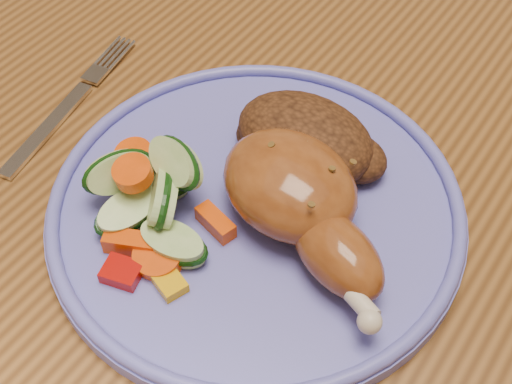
{
  "coord_description": "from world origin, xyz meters",
  "views": [
    {
      "loc": [
        0.16,
        -0.31,
        1.16
      ],
      "look_at": [
        -0.02,
        -0.05,
        0.78
      ],
      "focal_mm": 50.0,
      "sensor_mm": 36.0,
      "label": 1
    }
  ],
  "objects": [
    {
      "name": "plate",
      "position": [
        -0.02,
        -0.05,
        0.76
      ],
      "size": [
        0.3,
        0.3,
        0.01
      ],
      "primitive_type": "cylinder",
      "color": "#6162CA",
      "rests_on": "dining_table"
    },
    {
      "name": "vegetable_pile",
      "position": [
        -0.08,
        -0.1,
        0.78
      ],
      "size": [
        0.12,
        0.12,
        0.06
      ],
      "color": "#A50A05",
      "rests_on": "plate"
    },
    {
      "name": "chicken_leg",
      "position": [
        0.01,
        -0.05,
        0.79
      ],
      "size": [
        0.16,
        0.12,
        0.05
      ],
      "color": "brown",
      "rests_on": "plate"
    },
    {
      "name": "dining_table",
      "position": [
        0.0,
        0.0,
        0.67
      ],
      "size": [
        0.9,
        1.4,
        0.75
      ],
      "color": "brown",
      "rests_on": "ground"
    },
    {
      "name": "plate_rim",
      "position": [
        -0.02,
        -0.05,
        0.77
      ],
      "size": [
        0.3,
        0.3,
        0.01
      ],
      "primitive_type": "torus",
      "color": "#6162CA",
      "rests_on": "plate"
    },
    {
      "name": "fork",
      "position": [
        -0.21,
        -0.05,
        0.75
      ],
      "size": [
        0.04,
        0.16,
        0.0
      ],
      "color": "silver",
      "rests_on": "dining_table"
    },
    {
      "name": "rice_pilaf",
      "position": [
        -0.02,
        0.01,
        0.78
      ],
      "size": [
        0.12,
        0.08,
        0.05
      ],
      "color": "#4E2A13",
      "rests_on": "plate"
    }
  ]
}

